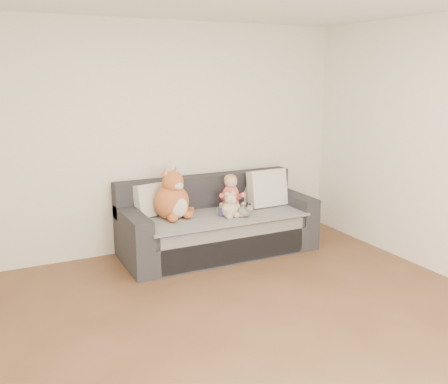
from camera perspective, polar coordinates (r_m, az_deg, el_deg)
name	(u,v)px	position (r m, az deg, el deg)	size (l,w,h in m)	color
room_shell	(252,168)	(3.90, 3.17, 2.73)	(5.00, 5.00, 5.00)	brown
sofa	(217,226)	(5.77, -0.84, -3.87)	(2.20, 0.94, 0.85)	#2A2A2F
cushion_left	(152,200)	(5.60, -8.23, -0.86)	(0.43, 0.28, 0.38)	silver
cushion_right_back	(259,188)	(6.15, 4.01, 0.49)	(0.42, 0.30, 0.37)	silver
cushion_right_front	(267,188)	(5.96, 4.96, 0.44)	(0.48, 0.23, 0.45)	silver
toddler	(231,196)	(5.71, 0.81, -0.45)	(0.30, 0.44, 0.43)	#E35B50
plush_cat	(173,199)	(5.47, -5.87, -0.77)	(0.48, 0.46, 0.59)	#AD4C26
teddy_bear	(230,207)	(5.48, 0.74, -1.72)	(0.23, 0.18, 0.30)	#CDB38D
plush_cow	(245,211)	(5.51, 2.38, -2.20)	(0.13, 0.20, 0.16)	white
sippy_cup	(222,210)	(5.55, -0.28, -2.08)	(0.11, 0.09, 0.13)	#4A389B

